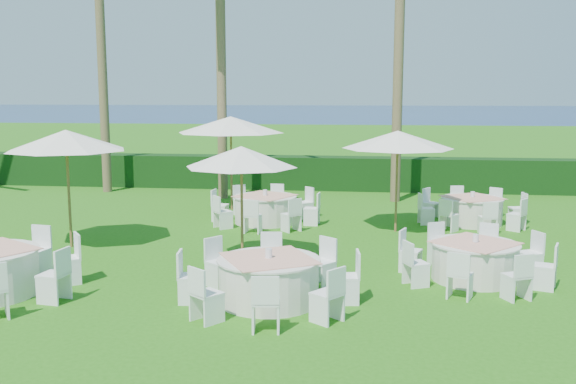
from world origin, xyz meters
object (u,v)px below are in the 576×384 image
(banquet_table_b, at_px, (269,279))
(umbrella_c, at_px, (231,125))
(banquet_table_f, at_px, (472,210))
(banquet_table_e, at_px, (265,208))
(umbrella_a, at_px, (66,140))
(umbrella_d, at_px, (398,140))
(umbrella_b, at_px, (241,157))
(banquet_table_c, at_px, (475,260))

(banquet_table_b, xyz_separation_m, umbrella_c, (-2.44, 8.49, 2.17))
(banquet_table_f, xyz_separation_m, umbrella_c, (-6.91, 1.32, 2.19))
(banquet_table_e, distance_m, umbrella_a, 5.58)
(banquet_table_e, bearing_deg, umbrella_d, -11.28)
(umbrella_a, bearing_deg, banquet_table_e, 39.29)
(umbrella_b, distance_m, umbrella_d, 4.86)
(umbrella_a, xyz_separation_m, umbrella_b, (4.21, -0.98, -0.23))
(banquet_table_b, relative_size, umbrella_a, 1.14)
(banquet_table_c, height_order, umbrella_d, umbrella_d)
(banquet_table_c, xyz_separation_m, umbrella_c, (-6.12, 6.71, 2.19))
(umbrella_b, bearing_deg, umbrella_d, 47.31)
(banquet_table_e, height_order, umbrella_b, umbrella_b)
(banquet_table_e, distance_m, umbrella_b, 4.65)
(banquet_table_b, distance_m, umbrella_a, 6.47)
(umbrella_a, bearing_deg, banquet_table_b, -33.16)
(banquet_table_f, bearing_deg, umbrella_a, -158.30)
(banquet_table_e, xyz_separation_m, umbrella_c, (-1.33, 1.85, 2.18))
(banquet_table_b, bearing_deg, umbrella_a, 146.84)
(umbrella_c, bearing_deg, umbrella_a, -117.63)
(banquet_table_b, distance_m, umbrella_d, 6.69)
(banquet_table_c, relative_size, umbrella_c, 0.88)
(banquet_table_e, height_order, umbrella_c, umbrella_c)
(banquet_table_f, bearing_deg, umbrella_d, -149.51)
(banquet_table_b, height_order, umbrella_c, umbrella_c)
(banquet_table_b, xyz_separation_m, umbrella_d, (2.37, 5.94, 1.95))
(umbrella_b, xyz_separation_m, umbrella_c, (-1.52, 6.12, 0.34))
(banquet_table_b, xyz_separation_m, banquet_table_e, (-1.12, 6.64, -0.01))
(umbrella_a, xyz_separation_m, umbrella_d, (7.51, 2.59, -0.11))
(banquet_table_b, relative_size, umbrella_d, 1.10)
(umbrella_a, relative_size, umbrella_d, 0.97)
(banquet_table_c, bearing_deg, umbrella_d, 107.42)
(umbrella_a, distance_m, umbrella_d, 7.94)
(banquet_table_b, xyz_separation_m, banquet_table_f, (4.47, 7.17, -0.02))
(banquet_table_e, bearing_deg, banquet_table_f, 5.47)
(banquet_table_c, height_order, umbrella_c, umbrella_c)
(banquet_table_c, distance_m, banquet_table_f, 5.45)
(banquet_table_b, xyz_separation_m, umbrella_a, (-5.13, 3.35, 2.06))
(banquet_table_c, relative_size, banquet_table_e, 0.94)
(umbrella_d, bearing_deg, umbrella_c, 152.13)
(umbrella_a, bearing_deg, umbrella_b, -13.15)
(banquet_table_b, height_order, umbrella_a, umbrella_a)
(banquet_table_c, xyz_separation_m, umbrella_d, (-1.30, 4.16, 1.97))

